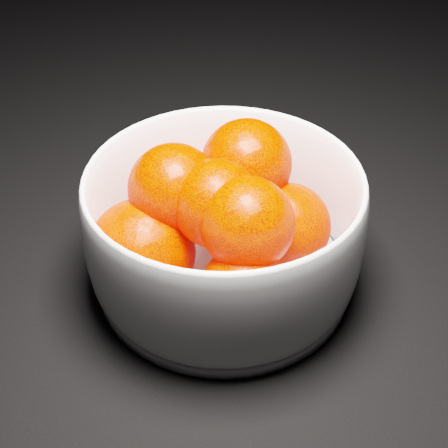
% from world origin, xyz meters
% --- Properties ---
extents(ground, '(3.00, 3.00, 0.00)m').
position_xyz_m(ground, '(0.00, 0.00, 0.00)').
color(ground, black).
rests_on(ground, ground).
extents(bowl, '(0.21, 0.21, 0.10)m').
position_xyz_m(bowl, '(0.25, -0.25, 0.05)').
color(bowl, white).
rests_on(bowl, ground).
extents(orange_pile, '(0.17, 0.16, 0.11)m').
position_xyz_m(orange_pile, '(0.24, -0.25, 0.06)').
color(orange_pile, '#FF1E00').
rests_on(orange_pile, bowl).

